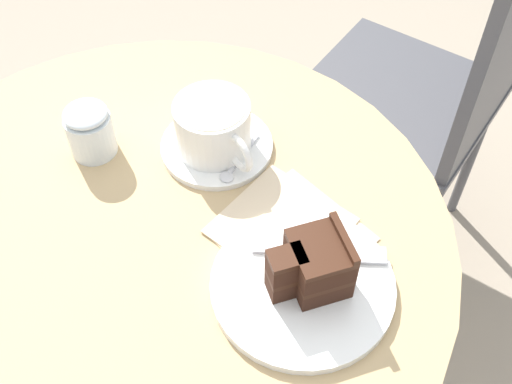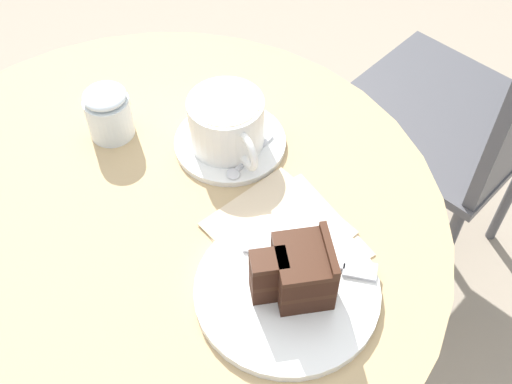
{
  "view_description": "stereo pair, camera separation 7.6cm",
  "coord_description": "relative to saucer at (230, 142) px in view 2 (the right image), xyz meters",
  "views": [
    {
      "loc": [
        0.44,
        -0.16,
        1.37
      ],
      "look_at": [
        0.05,
        0.13,
        0.77
      ],
      "focal_mm": 45.0,
      "sensor_mm": 36.0,
      "label": 1
    },
    {
      "loc": [
        0.48,
        -0.1,
        1.37
      ],
      "look_at": [
        0.05,
        0.13,
        0.77
      ],
      "focal_mm": 45.0,
      "sensor_mm": 36.0,
      "label": 2
    }
  ],
  "objects": [
    {
      "name": "cafe_table",
      "position": [
        0.07,
        -0.15,
        -0.13
      ],
      "size": [
        0.75,
        0.75,
        0.73
      ],
      "color": "tan",
      "rests_on": "ground"
    },
    {
      "name": "saucer",
      "position": [
        0.0,
        0.0,
        0.0
      ],
      "size": [
        0.15,
        0.15,
        0.01
      ],
      "color": "white",
      "rests_on": "cafe_table"
    },
    {
      "name": "coffee_cup",
      "position": [
        0.0,
        -0.0,
        0.04
      ],
      "size": [
        0.13,
        0.1,
        0.07
      ],
      "color": "white",
      "rests_on": "saucer"
    },
    {
      "name": "teaspoon",
      "position": [
        0.05,
        -0.0,
        0.01
      ],
      "size": [
        0.05,
        0.09,
        0.0
      ],
      "rotation": [
        0.0,
        0.0,
        5.15
      ],
      "color": "silver",
      "rests_on": "saucer"
    },
    {
      "name": "cake_plate",
      "position": [
        0.24,
        -0.04,
        0.0
      ],
      "size": [
        0.21,
        0.21,
        0.01
      ],
      "color": "white",
      "rests_on": "cafe_table"
    },
    {
      "name": "cake_slice",
      "position": [
        0.24,
        -0.04,
        0.04
      ],
      "size": [
        0.08,
        0.1,
        0.07
      ],
      "rotation": [
        0.0,
        0.0,
        4.39
      ],
      "color": "#381E14",
      "rests_on": "cake_plate"
    },
    {
      "name": "fork",
      "position": [
        0.23,
        0.01,
        0.01
      ],
      "size": [
        0.11,
        0.13,
        0.0
      ],
      "rotation": [
        0.0,
        0.0,
        0.87
      ],
      "color": "silver",
      "rests_on": "cake_plate"
    },
    {
      "name": "napkin",
      "position": [
        0.16,
        -0.01,
        -0.0
      ],
      "size": [
        0.19,
        0.17,
        0.0
      ],
      "rotation": [
        0.0,
        0.0,
        3.24
      ],
      "color": "beige",
      "rests_on": "cafe_table"
    },
    {
      "name": "cafe_chair",
      "position": [
        -0.04,
        0.56,
        -0.21
      ],
      "size": [
        0.48,
        0.48,
        0.88
      ],
      "rotation": [
        0.0,
        0.0,
        5.04
      ],
      "color": "#4C4C51",
      "rests_on": "ground"
    },
    {
      "name": "sugar_pot",
      "position": [
        -0.1,
        -0.13,
        0.03
      ],
      "size": [
        0.06,
        0.06,
        0.08
      ],
      "color": "silver",
      "rests_on": "cafe_table"
    }
  ]
}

